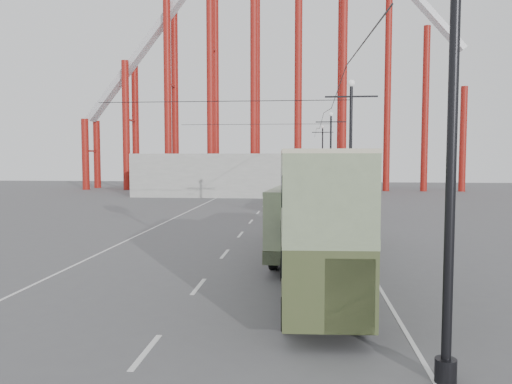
# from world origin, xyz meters

# --- Properties ---
(ground) EXTENTS (160.00, 160.00, 0.00)m
(ground) POSITION_xyz_m (0.00, 0.00, 0.00)
(ground) COLOR #535355
(ground) RESTS_ON ground
(road_markings) EXTENTS (12.52, 120.00, 0.01)m
(road_markings) POSITION_xyz_m (-0.86, 19.70, 0.01)
(road_markings) COLOR silver
(road_markings) RESTS_ON ground
(lamp_post_mid) EXTENTS (3.20, 0.44, 9.32)m
(lamp_post_mid) POSITION_xyz_m (5.60, 18.00, 4.68)
(lamp_post_mid) COLOR black
(lamp_post_mid) RESTS_ON ground
(lamp_post_far) EXTENTS (3.20, 0.44, 9.32)m
(lamp_post_far) POSITION_xyz_m (5.60, 40.00, 4.68)
(lamp_post_far) COLOR black
(lamp_post_far) RESTS_ON ground
(lamp_post_distant) EXTENTS (3.20, 0.44, 9.32)m
(lamp_post_distant) POSITION_xyz_m (5.60, 62.00, 4.68)
(lamp_post_distant) COLOR black
(lamp_post_distant) RESTS_ON ground
(roller_coaster) EXTENTS (52.95, 5.00, 55.48)m
(roller_coaster) POSITION_xyz_m (-2.49, 56.89, 22.92)
(roller_coaster) COLOR maroon
(roller_coaster) RESTS_ON ground
(fairground_shed) EXTENTS (22.00, 10.00, 5.00)m
(fairground_shed) POSITION_xyz_m (-6.00, 47.00, 2.50)
(fairground_shed) COLOR #989994
(fairground_shed) RESTS_ON ground
(double_decker_bus) EXTENTS (2.67, 9.03, 4.80)m
(double_decker_bus) POSITION_xyz_m (3.11, 2.66, 2.69)
(double_decker_bus) COLOR #3B4726
(double_decker_bus) RESTS_ON ground
(single_decker_green) EXTENTS (3.72, 11.89, 3.31)m
(single_decker_green) POSITION_xyz_m (3.05, 10.78, 1.87)
(single_decker_green) COLOR #70815E
(single_decker_green) RESTS_ON ground
(single_decker_cream) EXTENTS (2.44, 9.11, 2.82)m
(single_decker_cream) POSITION_xyz_m (3.87, 26.96, 1.59)
(single_decker_cream) COLOR beige
(single_decker_cream) RESTS_ON ground
(pedestrian) EXTENTS (0.75, 0.72, 1.73)m
(pedestrian) POSITION_xyz_m (2.36, 9.52, 0.87)
(pedestrian) COLOR black
(pedestrian) RESTS_ON ground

